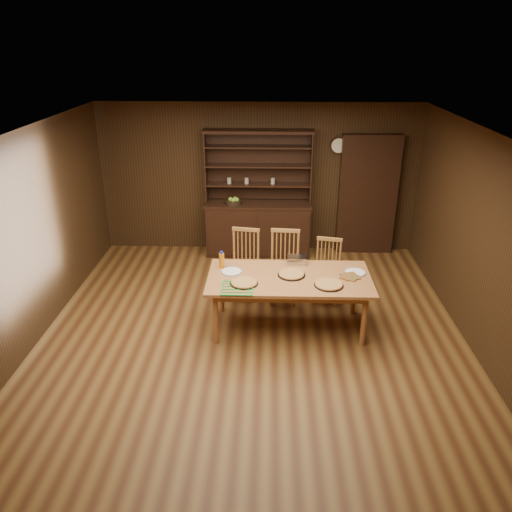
{
  "coord_description": "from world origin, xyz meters",
  "views": [
    {
      "loc": [
        0.21,
        -5.51,
        3.6
      ],
      "look_at": [
        0.03,
        0.4,
        0.98
      ],
      "focal_mm": 35.0,
      "sensor_mm": 36.0,
      "label": 1
    }
  ],
  "objects_px": {
    "chair_left": "(245,261)",
    "juice_bottle": "(222,260)",
    "chair_center": "(284,264)",
    "china_hutch": "(258,222)",
    "chair_right": "(327,268)",
    "dining_table": "(289,282)"
  },
  "relations": [
    {
      "from": "chair_right",
      "to": "juice_bottle",
      "type": "bearing_deg",
      "value": -147.8
    },
    {
      "from": "chair_center",
      "to": "chair_right",
      "type": "distance_m",
      "value": 0.63
    },
    {
      "from": "chair_center",
      "to": "juice_bottle",
      "type": "bearing_deg",
      "value": -142.5
    },
    {
      "from": "china_hutch",
      "to": "dining_table",
      "type": "distance_m",
      "value": 2.53
    },
    {
      "from": "dining_table",
      "to": "chair_left",
      "type": "height_order",
      "value": "chair_left"
    },
    {
      "from": "dining_table",
      "to": "juice_bottle",
      "type": "distance_m",
      "value": 0.95
    },
    {
      "from": "dining_table",
      "to": "chair_center",
      "type": "xyz_separation_m",
      "value": [
        -0.04,
        0.8,
        -0.11
      ]
    },
    {
      "from": "chair_left",
      "to": "chair_right",
      "type": "xyz_separation_m",
      "value": [
        1.21,
        -0.09,
        -0.05
      ]
    },
    {
      "from": "china_hutch",
      "to": "dining_table",
      "type": "height_order",
      "value": "china_hutch"
    },
    {
      "from": "juice_bottle",
      "to": "chair_left",
      "type": "bearing_deg",
      "value": 66.89
    },
    {
      "from": "chair_right",
      "to": "juice_bottle",
      "type": "distance_m",
      "value": 1.62
    },
    {
      "from": "chair_center",
      "to": "juice_bottle",
      "type": "height_order",
      "value": "chair_center"
    },
    {
      "from": "china_hutch",
      "to": "chair_left",
      "type": "relative_size",
      "value": 2.09
    },
    {
      "from": "chair_left",
      "to": "chair_right",
      "type": "bearing_deg",
      "value": 5.07
    },
    {
      "from": "china_hutch",
      "to": "chair_center",
      "type": "bearing_deg",
      "value": -75.82
    },
    {
      "from": "chair_right",
      "to": "juice_bottle",
      "type": "xyz_separation_m",
      "value": [
        -1.48,
        -0.55,
        0.36
      ]
    },
    {
      "from": "china_hutch",
      "to": "chair_center",
      "type": "xyz_separation_m",
      "value": [
        0.43,
        -1.69,
        -0.03
      ]
    },
    {
      "from": "chair_left",
      "to": "juice_bottle",
      "type": "bearing_deg",
      "value": -103.87
    },
    {
      "from": "chair_center",
      "to": "juice_bottle",
      "type": "distance_m",
      "value": 1.05
    },
    {
      "from": "china_hutch",
      "to": "juice_bottle",
      "type": "distance_m",
      "value": 2.28
    },
    {
      "from": "china_hutch",
      "to": "chair_right",
      "type": "distance_m",
      "value": 1.98
    },
    {
      "from": "china_hutch",
      "to": "chair_left",
      "type": "xyz_separation_m",
      "value": [
        -0.15,
        -1.59,
        -0.04
      ]
    }
  ]
}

